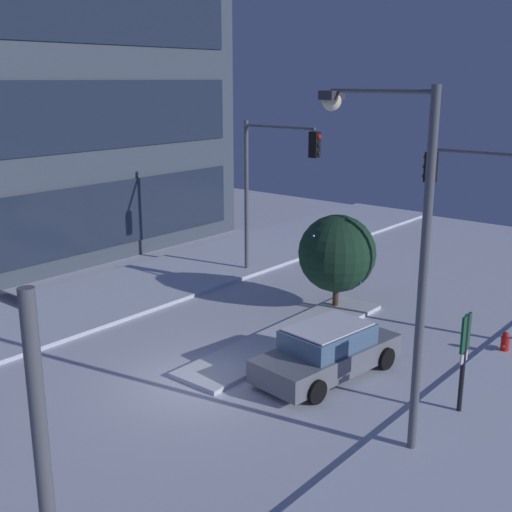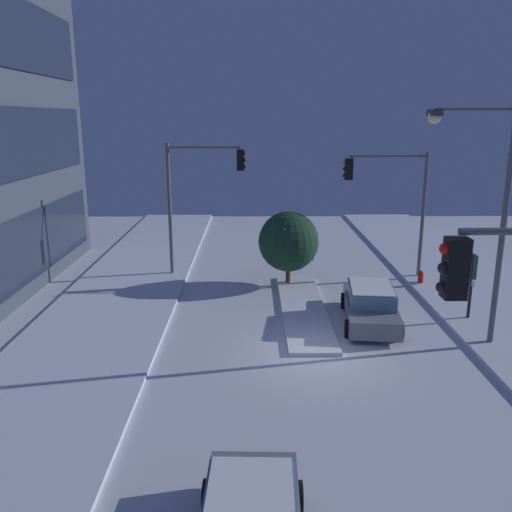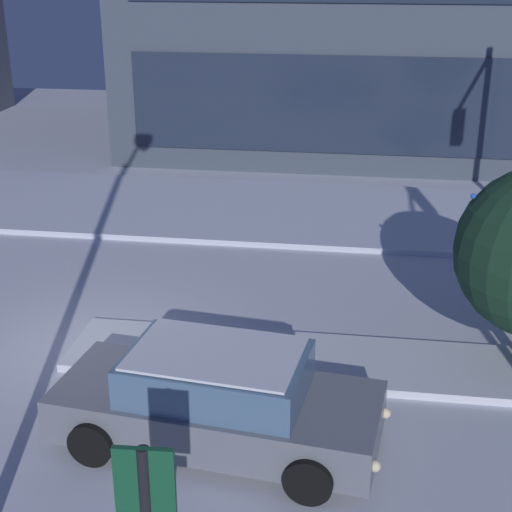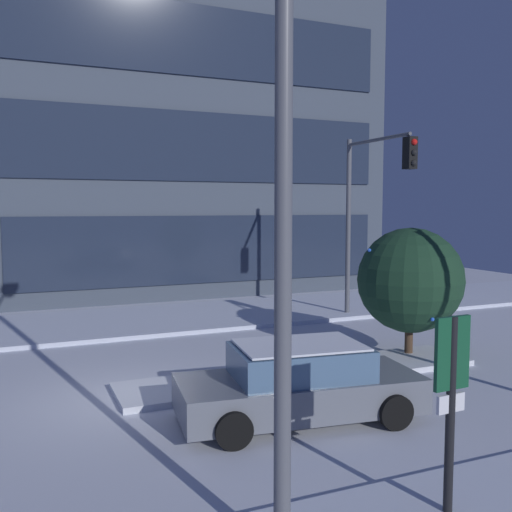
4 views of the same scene
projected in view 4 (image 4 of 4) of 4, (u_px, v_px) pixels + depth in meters
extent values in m
plane|color=silver|center=(124.00, 400.00, 12.02)|extent=(52.00, 52.00, 0.00)
cube|color=silver|center=(83.00, 325.00, 19.33)|extent=(52.00, 5.20, 0.14)
cube|color=silver|center=(304.00, 373.00, 13.71)|extent=(9.00, 1.80, 0.14)
cube|color=#424C5B|center=(169.00, 74.00, 30.20)|extent=(18.54, 12.87, 22.39)
cube|color=#232D42|center=(208.00, 249.00, 25.04)|extent=(16.68, 0.10, 2.98)
cube|color=#232D42|center=(207.00, 147.00, 24.65)|extent=(16.68, 0.10, 2.98)
cube|color=#232D42|center=(207.00, 42.00, 24.27)|extent=(16.68, 0.10, 2.98)
cube|color=slate|center=(299.00, 393.00, 10.86)|extent=(4.84, 2.39, 0.66)
cube|color=slate|center=(300.00, 362.00, 10.80)|extent=(2.69, 1.95, 0.60)
cube|color=white|center=(300.00, 345.00, 10.78)|extent=(2.49, 1.82, 0.04)
sphere|color=#F9E5B2|center=(392.00, 375.00, 12.12)|extent=(0.16, 0.16, 0.16)
sphere|color=#F9E5B2|center=(425.00, 394.00, 10.91)|extent=(0.16, 0.16, 0.16)
cylinder|color=black|center=(351.00, 382.00, 12.19)|extent=(0.68, 0.30, 0.66)
cylinder|color=black|center=(395.00, 412.00, 10.41)|extent=(0.68, 0.30, 0.66)
cylinder|color=black|center=(211.00, 395.00, 11.33)|extent=(0.68, 0.30, 0.66)
cylinder|color=black|center=(234.00, 430.00, 9.56)|extent=(0.68, 0.30, 0.66)
cylinder|color=#565960|center=(348.00, 229.00, 21.07)|extent=(0.18, 0.18, 6.58)
cylinder|color=#565960|center=(377.00, 140.00, 19.20)|extent=(0.12, 3.50, 0.12)
cube|color=black|center=(410.00, 153.00, 17.65)|extent=(0.32, 0.36, 1.00)
sphere|color=red|center=(414.00, 142.00, 17.45)|extent=(0.20, 0.20, 0.20)
sphere|color=black|center=(414.00, 152.00, 17.48)|extent=(0.20, 0.20, 0.20)
sphere|color=black|center=(414.00, 163.00, 17.51)|extent=(0.20, 0.20, 0.20)
cylinder|color=#565960|center=(283.00, 208.00, 6.25)|extent=(0.20, 0.20, 8.16)
cylinder|color=black|center=(450.00, 421.00, 7.26)|extent=(0.12, 0.12, 2.71)
cube|color=#144C2D|center=(452.00, 353.00, 7.18)|extent=(0.55, 0.09, 0.95)
cube|color=white|center=(451.00, 403.00, 7.24)|extent=(0.44, 0.08, 0.24)
cylinder|color=#473323|center=(409.00, 341.00, 15.38)|extent=(0.22, 0.22, 0.93)
sphere|color=#193823|center=(410.00, 280.00, 15.24)|extent=(2.83, 2.83, 2.83)
sphere|color=blue|center=(451.00, 284.00, 15.81)|extent=(0.10, 0.10, 0.10)
sphere|color=blue|center=(369.00, 250.00, 14.97)|extent=(0.10, 0.10, 0.10)
sphere|color=blue|center=(445.00, 266.00, 15.96)|extent=(0.10, 0.10, 0.10)
sphere|color=blue|center=(418.00, 289.00, 16.51)|extent=(0.10, 0.10, 0.10)
sphere|color=blue|center=(432.00, 319.00, 14.20)|extent=(0.10, 0.10, 0.10)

